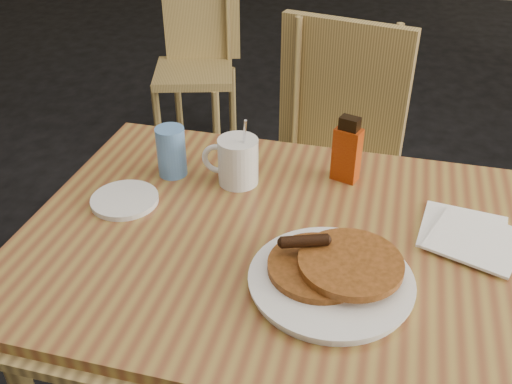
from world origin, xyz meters
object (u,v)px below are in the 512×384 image
at_px(main_table, 308,256).
at_px(coffee_mug, 237,160).
at_px(chair_wall_extra, 198,50).
at_px(pancake_plate, 332,275).
at_px(syrup_bottle, 347,151).
at_px(chair_main_far, 336,146).
at_px(blue_tumbler, 171,152).

relative_size(main_table, coffee_mug, 7.14).
xyz_separation_m(chair_wall_extra, coffee_mug, (0.60, -1.53, 0.31)).
xyz_separation_m(pancake_plate, coffee_mug, (-0.25, 0.29, 0.04)).
xyz_separation_m(coffee_mug, syrup_bottle, (0.24, 0.07, 0.02)).
distance_m(chair_wall_extra, syrup_bottle, 1.71).
relative_size(main_table, chair_main_far, 1.30).
bearing_deg(pancake_plate, chair_wall_extra, 114.98).
relative_size(chair_wall_extra, pancake_plate, 2.79).
relative_size(main_table, syrup_bottle, 7.81).
height_order(chair_wall_extra, blue_tumbler, blue_tumbler).
bearing_deg(chair_wall_extra, syrup_bottle, -75.02).
height_order(chair_main_far, syrup_bottle, chair_main_far).
bearing_deg(pancake_plate, coffee_mug, 130.52).
bearing_deg(chair_main_far, blue_tumbler, -107.12).
distance_m(main_table, chair_wall_extra, 1.89).
bearing_deg(blue_tumbler, main_table, -27.18).
distance_m(pancake_plate, syrup_bottle, 0.37).
bearing_deg(main_table, blue_tumbler, 152.82).
bearing_deg(coffee_mug, chair_wall_extra, 115.96).
bearing_deg(syrup_bottle, pancake_plate, -70.04).
distance_m(main_table, coffee_mug, 0.28).
height_order(chair_wall_extra, pancake_plate, chair_wall_extra).
bearing_deg(coffee_mug, main_table, -38.00).
distance_m(main_table, blue_tumbler, 0.41).
bearing_deg(main_table, syrup_bottle, 79.49).
xyz_separation_m(main_table, coffee_mug, (-0.19, 0.18, 0.10)).
distance_m(coffee_mug, blue_tumbler, 0.16).
relative_size(chair_wall_extra, coffee_mug, 4.83).
height_order(coffee_mug, syrup_bottle, coffee_mug).
bearing_deg(chair_main_far, chair_wall_extra, 142.91).
height_order(main_table, chair_wall_extra, chair_wall_extra).
bearing_deg(coffee_mug, chair_main_far, 76.58).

